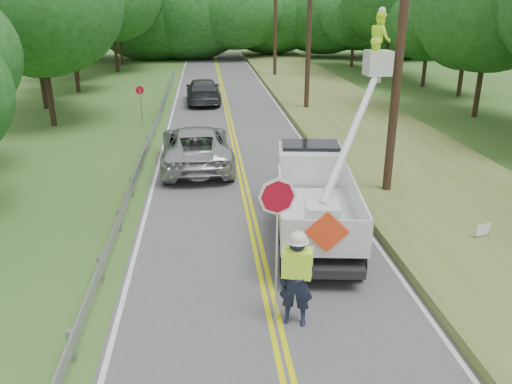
{
  "coord_description": "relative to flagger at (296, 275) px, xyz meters",
  "views": [
    {
      "loc": [
        -1.34,
        -7.44,
        6.62
      ],
      "look_at": [
        0.0,
        6.0,
        1.5
      ],
      "focal_mm": 35.48,
      "sensor_mm": 36.0,
      "label": 1
    }
  ],
  "objects": [
    {
      "name": "ground",
      "position": [
        -0.44,
        -1.79,
        -1.19
      ],
      "size": [
        140.0,
        140.0,
        0.0
      ],
      "primitive_type": "plane",
      "color": "#3A5920",
      "rests_on": "ground"
    },
    {
      "name": "suv_silver",
      "position": [
        -2.25,
        11.53,
        -0.32
      ],
      "size": [
        3.11,
        6.26,
        1.71
      ],
      "primitive_type": "imported",
      "rotation": [
        0.0,
        0.0,
        3.19
      ],
      "color": "#ACADB3",
      "rests_on": "road"
    },
    {
      "name": "treeline_horizon",
      "position": [
        1.47,
        54.43,
        4.31
      ],
      "size": [
        56.42,
        14.6,
        11.56
      ],
      "color": "#174513",
      "rests_on": "ground"
    },
    {
      "name": "suv_darkgrey",
      "position": [
        -1.93,
        25.77,
        -0.36
      ],
      "size": [
        2.45,
        5.66,
        1.62
      ],
      "primitive_type": "imported",
      "rotation": [
        0.0,
        0.0,
        3.17
      ],
      "color": "#393B40",
      "rests_on": "road"
    },
    {
      "name": "stop_sign_permanent",
      "position": [
        -5.36,
        19.15,
        0.27
      ],
      "size": [
        0.46,
        0.18,
        2.25
      ],
      "color": "#989AA0",
      "rests_on": "ground"
    },
    {
      "name": "yard_sign",
      "position": [
        5.95,
        3.12,
        -0.7
      ],
      "size": [
        0.46,
        0.17,
        0.69
      ],
      "color": "white",
      "rests_on": "ground"
    },
    {
      "name": "guardrail",
      "position": [
        -4.46,
        13.12,
        -0.64
      ],
      "size": [
        0.18,
        48.0,
        0.77
      ],
      "color": "#989AA0",
      "rests_on": "ground"
    },
    {
      "name": "utility_poles",
      "position": [
        4.56,
        15.23,
        4.08
      ],
      "size": [
        1.6,
        43.3,
        10.0
      ],
      "color": "black",
      "rests_on": "ground"
    },
    {
      "name": "flagger",
      "position": [
        0.0,
        0.0,
        0.0
      ],
      "size": [
        1.24,
        0.68,
        3.31
      ],
      "color": "#191E33",
      "rests_on": "road"
    },
    {
      "name": "road",
      "position": [
        -0.44,
        12.21,
        -1.18
      ],
      "size": [
        7.2,
        96.0,
        0.03
      ],
      "color": "#4B4B4D",
      "rests_on": "ground"
    },
    {
      "name": "treeline_left",
      "position": [
        -11.01,
        31.9,
        5.02
      ],
      "size": [
        10.89,
        56.05,
        11.89
      ],
      "color": "#332319",
      "rests_on": "ground"
    },
    {
      "name": "bucket_truck",
      "position": [
        1.64,
        5.29,
        0.28
      ],
      "size": [
        4.39,
        6.67,
        6.29
      ],
      "color": "black",
      "rests_on": "road"
    },
    {
      "name": "tall_grass_verge",
      "position": [
        6.66,
        12.21,
        -1.04
      ],
      "size": [
        7.0,
        96.0,
        0.3
      ],
      "primitive_type": "cube",
      "color": "#596223",
      "rests_on": "ground"
    },
    {
      "name": "treeline_right",
      "position": [
        15.47,
        23.54,
        5.29
      ],
      "size": [
        11.38,
        52.06,
        12.22
      ],
      "color": "#332319",
      "rests_on": "ground"
    }
  ]
}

